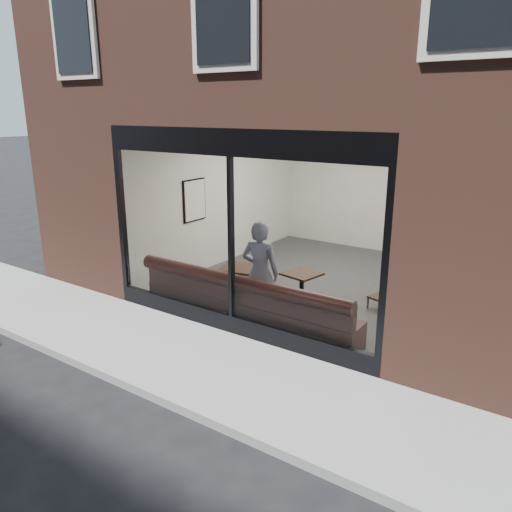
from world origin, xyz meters
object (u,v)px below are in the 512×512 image
Objects in this scene: banquette at (247,312)px; person at (260,273)px; cafe_table_left at (240,268)px; cafe_table_right at (302,274)px; cafe_chair_right at (383,297)px.

person is at bearing 54.22° from banquette.
person reaches higher than cafe_table_left.
banquette is 1.16m from cafe_table_right.
cafe_table_right is at bearing -130.33° from person.
cafe_table_left reaches higher than banquette.
cafe_table_left is 1.57× the size of cafe_chair_right.
cafe_table_right is (0.53, 0.89, 0.52)m from banquette.
person is at bearing -27.78° from cafe_table_left.
person reaches higher than cafe_chair_right.
person is 2.76× the size of cafe_table_left.
banquette is 9.89× the size of cafe_chair_right.
cafe_table_left is at bearing 48.76° from cafe_chair_right.
cafe_chair_right is at bearing 31.02° from cafe_table_left.
cafe_table_left is 1.13m from cafe_table_right.
cafe_table_right is at bearing 59.35° from banquette.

